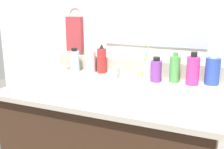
{
  "coord_description": "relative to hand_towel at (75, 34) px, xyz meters",
  "views": [
    {
      "loc": [
        0.5,
        -1.19,
        1.25
      ],
      "look_at": [
        -0.01,
        0.0,
        0.91
      ],
      "focal_mm": 43.62,
      "sensor_mm": 36.0,
      "label": 1
    }
  ],
  "objects": [
    {
      "name": "countertop",
      "position": [
        0.42,
        -0.33,
        -0.23
      ],
      "size": [
        1.03,
        0.63,
        0.02
      ],
      "primitive_type": "cube",
      "color": "#B2A899",
      "rests_on": "vanity_cabinet"
    },
    {
      "name": "bottle_toner_green",
      "position": [
        0.67,
        -0.09,
        -0.15
      ],
      "size": [
        0.06,
        0.06,
        0.16
      ],
      "color": "#4C9E4C",
      "rests_on": "countertop"
    },
    {
      "name": "sink_basin",
      "position": [
        0.37,
        -0.35,
        -0.25
      ],
      "size": [
        0.34,
        0.34,
        0.11
      ],
      "color": "white",
      "rests_on": "countertop"
    },
    {
      "name": "bottle_shampoo_blue",
      "position": [
        0.85,
        -0.06,
        -0.15
      ],
      "size": [
        0.07,
        0.07,
        0.16
      ],
      "color": "#2D4CB2",
      "rests_on": "countertop"
    },
    {
      "name": "bottle_spray_red",
      "position": [
        0.22,
        -0.06,
        -0.14
      ],
      "size": [
        0.06,
        0.06,
        0.18
      ],
      "color": "red",
      "rests_on": "countertop"
    },
    {
      "name": "bottle_soap_pink",
      "position": [
        0.76,
        -0.1,
        -0.14
      ],
      "size": [
        0.07,
        0.07,
        0.17
      ],
      "color": "#D8338C",
      "rests_on": "countertop"
    },
    {
      "name": "bottle_lotion_white",
      "position": [
        0.15,
        -0.07,
        -0.15
      ],
      "size": [
        0.06,
        0.06,
        0.16
      ],
      "color": "white",
      "rests_on": "countertop"
    },
    {
      "name": "back_wall",
      "position": [
        0.42,
        0.04,
        -0.41
      ],
      "size": [
        2.13,
        0.04,
        1.3
      ],
      "primitive_type": "cube",
      "color": "white",
      "rests_on": "ground_plane"
    },
    {
      "name": "soap_bar",
      "position": [
        -0.03,
        -0.09,
        -0.21
      ],
      "size": [
        0.06,
        0.04,
        0.02
      ],
      "primitive_type": "cube",
      "color": "white",
      "rests_on": "countertop"
    },
    {
      "name": "faucet",
      "position": [
        0.37,
        -0.16,
        -0.19
      ],
      "size": [
        0.16,
        0.1,
        0.08
      ],
      "color": "silver",
      "rests_on": "countertop"
    },
    {
      "name": "bottle_cream_purple",
      "position": [
        0.57,
        -0.12,
        -0.16
      ],
      "size": [
        0.06,
        0.06,
        0.14
      ],
      "color": "#7A3899",
      "rests_on": "countertop"
    },
    {
      "name": "bottle_gel_clear",
      "position": [
        0.05,
        -0.09,
        -0.15
      ],
      "size": [
        0.06,
        0.06,
        0.15
      ],
      "color": "silver",
      "rests_on": "countertop"
    },
    {
      "name": "towel_ring",
      "position": [
        0.0,
        0.02,
        0.12
      ],
      "size": [
        0.1,
        0.01,
        0.1
      ],
      "primitive_type": "torus",
      "rotation": [
        1.57,
        0.0,
        0.0
      ],
      "color": "silver"
    },
    {
      "name": "hand_towel",
      "position": [
        0.0,
        0.0,
        0.0
      ],
      "size": [
        0.11,
        0.04,
        0.22
      ],
      "primitive_type": "cube",
      "color": "#A53338"
    },
    {
      "name": "cup_white_ceramic",
      "position": [
        0.5,
        -0.06,
        -0.17
      ],
      "size": [
        0.08,
        0.08,
        0.18
      ],
      "color": "white",
      "rests_on": "countertop"
    },
    {
      "name": "backsplash",
      "position": [
        0.42,
        -0.02,
        -0.17
      ],
      "size": [
        1.03,
        0.02,
        0.09
      ],
      "primitive_type": "cube",
      "color": "#B2A899",
      "rests_on": "countertop"
    }
  ]
}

